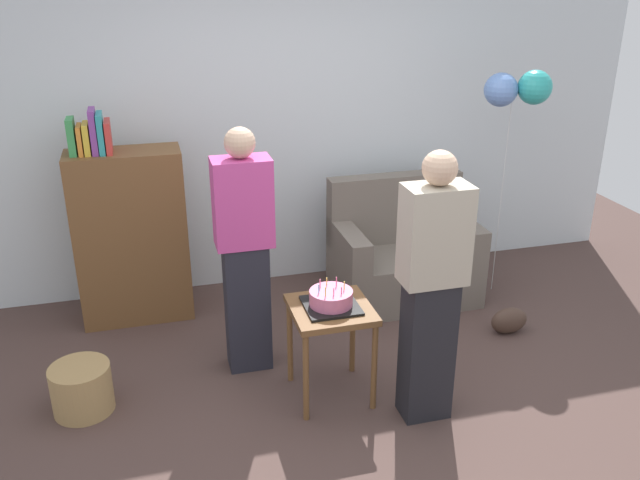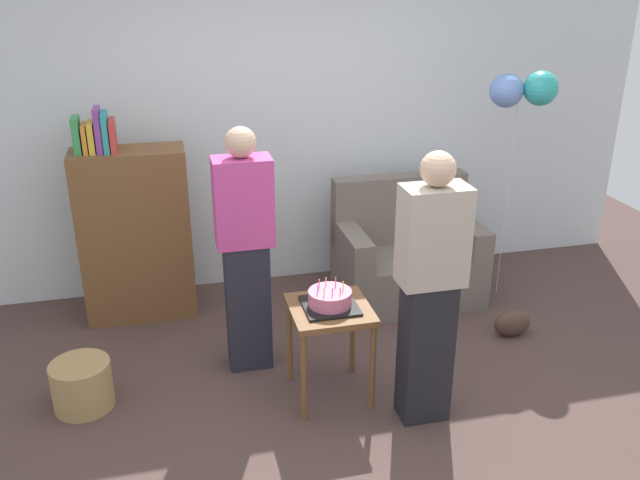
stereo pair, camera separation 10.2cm
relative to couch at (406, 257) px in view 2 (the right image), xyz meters
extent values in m
plane|color=#4C3833|center=(-0.78, -1.41, -0.34)|extent=(8.00, 8.00, 0.00)
cube|color=silver|center=(-0.78, 0.64, 1.01)|extent=(6.00, 0.10, 2.70)
cube|color=#6B6056|center=(0.00, -0.06, -0.14)|extent=(1.10, 0.70, 0.40)
cube|color=#6B6056|center=(0.00, 0.21, 0.34)|extent=(1.10, 0.16, 0.56)
cube|color=#6B6056|center=(-0.47, -0.06, 0.18)|extent=(0.16, 0.70, 0.24)
cube|color=#6B6056|center=(0.47, -0.06, 0.18)|extent=(0.16, 0.70, 0.24)
cube|color=brown|center=(-2.07, 0.20, 0.31)|extent=(0.80, 0.36, 1.30)
cube|color=#38934C|center=(-2.38, 0.20, 1.09)|extent=(0.05, 0.18, 0.25)
cube|color=orange|center=(-2.33, 0.20, 1.06)|extent=(0.03, 0.19, 0.20)
cube|color=gold|center=(-2.29, 0.20, 1.07)|extent=(0.04, 0.20, 0.21)
cube|color=#7F3D93|center=(-2.24, 0.20, 1.11)|extent=(0.04, 0.21, 0.31)
cube|color=teal|center=(-2.19, 0.20, 1.10)|extent=(0.04, 0.22, 0.27)
cube|color=red|center=(-2.14, 0.20, 1.07)|extent=(0.04, 0.23, 0.22)
cube|color=brown|center=(-0.93, -1.17, 0.26)|extent=(0.48, 0.48, 0.04)
cylinder|color=brown|center=(-1.14, -1.38, -0.05)|extent=(0.04, 0.04, 0.58)
cylinder|color=brown|center=(-0.72, -1.38, -0.05)|extent=(0.04, 0.04, 0.58)
cylinder|color=brown|center=(-1.14, -0.96, -0.05)|extent=(0.04, 0.04, 0.58)
cylinder|color=brown|center=(-0.72, -0.96, -0.05)|extent=(0.04, 0.04, 0.58)
cube|color=black|center=(-0.93, -1.17, 0.29)|extent=(0.32, 0.32, 0.02)
cylinder|color=#D66B93|center=(-0.93, -1.17, 0.34)|extent=(0.26, 0.26, 0.09)
cylinder|color=#F2CC4C|center=(-0.85, -1.17, 0.41)|extent=(0.01, 0.01, 0.06)
cylinder|color=#EA668C|center=(-0.88, -1.12, 0.41)|extent=(0.01, 0.01, 0.06)
cylinder|color=#F2CC4C|center=(-0.94, -1.08, 0.41)|extent=(0.01, 0.01, 0.05)
cylinder|color=#EA668C|center=(-0.98, -1.11, 0.41)|extent=(0.01, 0.01, 0.05)
cylinder|color=#66B2E5|center=(-1.01, -1.17, 0.41)|extent=(0.01, 0.01, 0.06)
cylinder|color=#F2CC4C|center=(-0.98, -1.22, 0.41)|extent=(0.01, 0.01, 0.06)
cylinder|color=#EA668C|center=(-0.93, -1.23, 0.41)|extent=(0.01, 0.01, 0.05)
cylinder|color=#EA668C|center=(-0.88, -1.22, 0.41)|extent=(0.01, 0.01, 0.05)
cube|color=#23232D|center=(-1.37, -0.70, 0.10)|extent=(0.28, 0.20, 0.88)
cube|color=#C6428E|center=(-1.37, -0.70, 0.82)|extent=(0.36, 0.22, 0.56)
sphere|color=#D1A889|center=(-1.37, -0.70, 1.19)|extent=(0.19, 0.19, 0.19)
cube|color=black|center=(-0.44, -1.50, 0.10)|extent=(0.28, 0.20, 0.88)
cube|color=#B2A893|center=(-0.44, -1.50, 0.82)|extent=(0.36, 0.22, 0.56)
sphere|color=#D1A889|center=(-0.44, -1.50, 1.19)|extent=(0.19, 0.19, 0.19)
cylinder|color=#A88451|center=(-2.42, -0.93, -0.19)|extent=(0.36, 0.36, 0.30)
ellipsoid|color=#473328|center=(0.54, -0.79, -0.24)|extent=(0.28, 0.14, 0.20)
cylinder|color=silver|center=(0.77, -0.11, 0.47)|extent=(0.00, 0.00, 1.61)
sphere|color=#668ED6|center=(0.67, -0.12, 1.32)|extent=(0.25, 0.25, 0.25)
sphere|color=#2DADA8|center=(0.89, -0.20, 1.34)|extent=(0.25, 0.25, 0.25)
camera|label=1|loc=(-1.92, -4.56, 2.18)|focal=37.56mm
camera|label=2|loc=(-1.83, -4.59, 2.18)|focal=37.56mm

